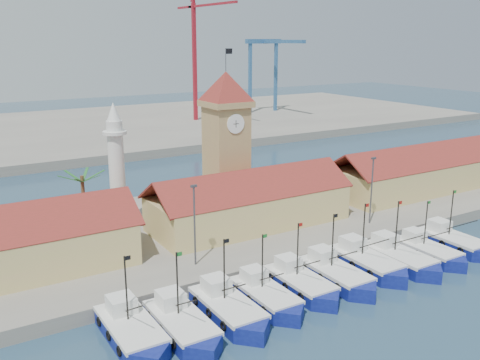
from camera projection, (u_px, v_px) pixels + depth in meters
ground at (353, 294)px, 54.98m from camera, size 400.00×400.00×0.00m
quay at (234, 221)px, 74.61m from camera, size 140.00×32.00×1.50m
terminal at (73, 131)px, 145.59m from camera, size 240.00×80.00×2.00m
boat_0 at (133, 333)px, 46.07m from camera, size 3.89×10.65×8.06m
boat_1 at (183, 327)px, 47.12m from camera, size 3.84×10.52×7.96m
boat_2 at (230, 311)px, 49.85m from camera, size 3.89×10.66×8.07m
boat_3 at (267, 298)px, 52.47m from camera, size 3.62×9.92×7.51m
boat_4 at (302, 285)px, 55.15m from camera, size 3.71×10.15×7.68m
boat_5 at (337, 276)px, 57.14m from camera, size 3.84×10.52×7.96m
boat_6 at (368, 264)px, 60.20m from camera, size 3.92×10.73×8.12m
boat_7 at (401, 260)px, 61.40m from camera, size 3.87×10.61×8.03m
boat_8 at (429, 253)px, 63.58m from camera, size 3.54×9.69×7.33m
boat_9 at (455, 243)px, 66.46m from camera, size 3.76×10.31×7.80m
hall_center at (249, 206)px, 70.48m from camera, size 27.04×10.13×7.61m
hall_right at (416, 175)px, 86.53m from camera, size 31.20×10.13×7.61m
clock_tower at (226, 140)px, 73.38m from camera, size 5.80×5.80×22.70m
minaret at (117, 166)px, 68.09m from camera, size 3.00×3.00×16.30m
palm_tree at (84, 202)px, 64.82m from camera, size 5.60×5.03×8.39m
lamp_posts at (289, 203)px, 63.48m from camera, size 80.70×0.25×9.03m
crane_red_right at (197, 42)px, 151.57m from camera, size 1.00×33.80×40.10m
gantry at (269, 56)px, 169.03m from camera, size 13.00×22.00×23.20m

